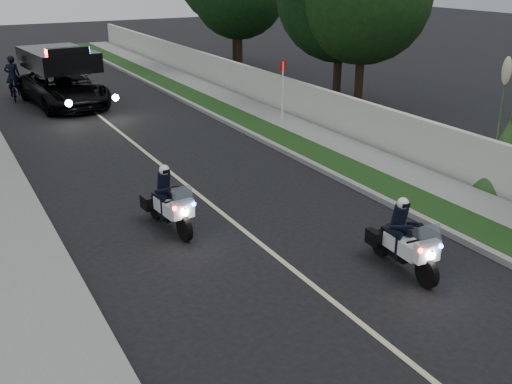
{
  "coord_description": "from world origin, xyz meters",
  "views": [
    {
      "loc": [
        -6.01,
        -8.65,
        5.98
      ],
      "look_at": [
        0.23,
        2.96,
        1.0
      ],
      "focal_mm": 42.76,
      "sensor_mm": 36.0,
      "label": 1
    }
  ],
  "objects": [
    {
      "name": "curb_left",
      "position": [
        -4.1,
        10.0,
        0.07
      ],
      "size": [
        0.2,
        60.0,
        0.15
      ],
      "primitive_type": "cube",
      "color": "gray",
      "rests_on": "ground"
    },
    {
      "name": "curb_right",
      "position": [
        4.1,
        10.0,
        0.07
      ],
      "size": [
        0.2,
        60.0,
        0.15
      ],
      "primitive_type": "cube",
      "color": "gray",
      "rests_on": "ground"
    },
    {
      "name": "pampas_far",
      "position": [
        7.6,
        2.2,
        0.0
      ],
      "size": [
        1.65,
        1.65,
        4.47
      ],
      "primitive_type": null,
      "rotation": [
        0.0,
        0.0,
        0.05
      ],
      "color": "beige",
      "rests_on": "ground"
    },
    {
      "name": "sign_post",
      "position": [
        6.0,
        11.52,
        0.0
      ],
      "size": [
        0.51,
        0.51,
        2.56
      ],
      "primitive_type": null,
      "rotation": [
        0.0,
        0.0,
        0.36
      ],
      "color": "red",
      "rests_on": "ground"
    },
    {
      "name": "sidewalk_right",
      "position": [
        6.1,
        10.0,
        0.08
      ],
      "size": [
        1.4,
        60.0,
        0.16
      ],
      "primitive_type": "cube",
      "color": "gray",
      "rests_on": "ground"
    },
    {
      "name": "ground",
      "position": [
        0.0,
        0.0,
        0.0
      ],
      "size": [
        120.0,
        120.0,
        0.0
      ],
      "primitive_type": "plane",
      "color": "black",
      "rests_on": "ground"
    },
    {
      "name": "police_moto_right",
      "position": [
        1.98,
        -0.16,
        0.0
      ],
      "size": [
        0.76,
        1.88,
        1.57
      ],
      "primitive_type": null,
      "rotation": [
        0.0,
        0.0,
        -0.07
      ],
      "color": "silver",
      "rests_on": "ground"
    },
    {
      "name": "tree_right_e",
      "position": [
        9.9,
        22.94,
        0.0
      ],
      "size": [
        5.94,
        5.94,
        8.77
      ],
      "primitive_type": null,
      "rotation": [
        0.0,
        0.0,
        0.14
      ],
      "color": "black",
      "rests_on": "ground"
    },
    {
      "name": "tree_right_b",
      "position": [
        9.99,
        11.92,
        0.0
      ],
      "size": [
        6.8,
        6.8,
        9.25
      ],
      "primitive_type": null,
      "rotation": [
        0.0,
        0.0,
        0.26
      ],
      "color": "#183A13",
      "rests_on": "ground"
    },
    {
      "name": "police_moto_left",
      "position": [
        -1.51,
        4.08,
        0.0
      ],
      "size": [
        0.82,
        1.91,
        1.58
      ],
      "primitive_type": null,
      "rotation": [
        0.0,
        0.0,
        0.1
      ],
      "color": "silver",
      "rests_on": "ground"
    },
    {
      "name": "lane_marking",
      "position": [
        0.0,
        10.0,
        0.0
      ],
      "size": [
        0.12,
        50.0,
        0.01
      ],
      "primitive_type": "cube",
      "color": "#BFB78C",
      "rests_on": "ground"
    },
    {
      "name": "property_wall",
      "position": [
        7.1,
        10.0,
        0.75
      ],
      "size": [
        0.22,
        60.0,
        1.5
      ],
      "primitive_type": "cube",
      "color": "beige",
      "rests_on": "ground"
    },
    {
      "name": "cyclist",
      "position": [
        -2.6,
        21.28,
        0.0
      ],
      "size": [
        0.68,
        0.47,
        1.83
      ],
      "primitive_type": "imported",
      "rotation": [
        0.0,
        0.0,
        3.09
      ],
      "color": "black",
      "rests_on": "ground"
    },
    {
      "name": "grass_verge",
      "position": [
        4.8,
        10.0,
        0.08
      ],
      "size": [
        1.2,
        60.0,
        0.16
      ],
      "primitive_type": "cube",
      "color": "#193814",
      "rests_on": "ground"
    },
    {
      "name": "police_suv",
      "position": [
        -0.8,
        18.95,
        0.0
      ],
      "size": [
        3.27,
        6.1,
        2.85
      ],
      "primitive_type": "imported",
      "rotation": [
        0.0,
        0.0,
        0.1
      ],
      "color": "black",
      "rests_on": "ground"
    },
    {
      "name": "bicycle",
      "position": [
        -2.6,
        21.28,
        0.0
      ],
      "size": [
        0.76,
        1.66,
        0.84
      ],
      "primitive_type": "imported",
      "rotation": [
        0.0,
        0.0,
        -0.13
      ],
      "color": "black",
      "rests_on": "ground"
    },
    {
      "name": "tree_right_c",
      "position": [
        9.69,
        13.09,
        0.0
      ],
      "size": [
        7.12,
        7.12,
        9.02
      ],
      "primitive_type": null,
      "rotation": [
        0.0,
        0.0,
        0.41
      ],
      "color": "black",
      "rests_on": "ground"
    },
    {
      "name": "tree_right_d",
      "position": [
        10.04,
        23.73,
        0.0
      ],
      "size": [
        8.49,
        8.49,
        11.21
      ],
      "primitive_type": null,
      "rotation": [
        0.0,
        0.0,
        0.32
      ],
      "color": "#1A3C14",
      "rests_on": "ground"
    }
  ]
}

